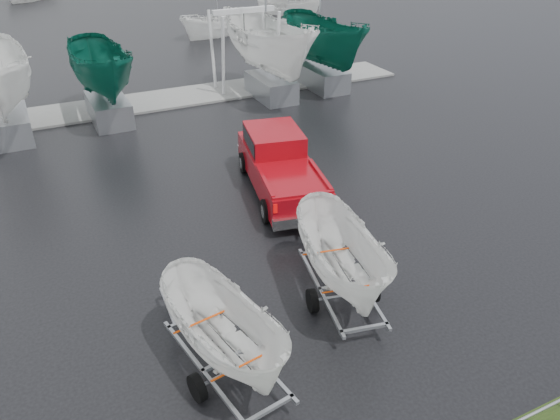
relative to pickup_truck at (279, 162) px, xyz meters
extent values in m
plane|color=black|center=(-2.98, -1.90, -1.00)|extent=(120.00, 120.00, 0.00)
cube|color=gray|center=(-2.98, 11.10, -0.95)|extent=(30.00, 3.00, 0.12)
cube|color=maroon|center=(-0.06, -0.31, -0.22)|extent=(3.06, 5.93, 0.93)
cube|color=maroon|center=(0.14, 0.70, 0.51)|extent=(2.22, 2.56, 0.83)
cube|color=black|center=(0.14, 0.70, 0.56)|extent=(2.20, 2.33, 0.54)
cube|color=silver|center=(-0.65, -3.12, -0.52)|extent=(1.96, 0.57, 0.34)
cylinder|color=black|center=(-0.59, 1.70, -0.61)|extent=(0.44, 0.82, 0.78)
cylinder|color=black|center=(1.22, 1.32, -0.61)|extent=(0.44, 0.82, 0.78)
cylinder|color=black|center=(-1.35, -1.93, -0.61)|extent=(0.44, 0.82, 0.78)
cylinder|color=black|center=(0.47, -2.31, -0.61)|extent=(0.44, 0.82, 0.78)
cube|color=#979A9F|center=(-1.84, -6.14, -0.55)|extent=(0.81, 3.54, 0.08)
cube|color=#979A9F|center=(-0.76, -6.36, -0.55)|extent=(0.81, 3.54, 0.08)
cylinder|color=#979A9F|center=(-1.34, -6.45, -0.70)|extent=(1.58, 0.40, 0.08)
cylinder|color=black|center=(-2.12, -6.28, -0.70)|extent=(0.30, 0.62, 0.60)
cylinder|color=black|center=(-0.56, -6.61, -0.70)|extent=(0.30, 0.62, 0.60)
imported|color=white|center=(-1.30, -6.25, 1.73)|extent=(2.01, 2.04, 4.49)
cube|color=#E14507|center=(-1.14, -5.47, 0.00)|extent=(1.53, 0.36, 0.03)
cube|color=#E14507|center=(-1.46, -7.03, 0.00)|extent=(1.53, 0.36, 0.03)
cube|color=#979A9F|center=(-5.35, -7.44, -0.55)|extent=(0.68, 3.56, 0.08)
cube|color=#979A9F|center=(-4.26, -7.25, -0.55)|extent=(0.68, 3.56, 0.08)
cylinder|color=#979A9F|center=(-4.77, -7.54, -0.70)|extent=(1.59, 0.35, 0.08)
cylinder|color=black|center=(-5.56, -7.68, -0.70)|extent=(0.28, 0.62, 0.60)
cylinder|color=black|center=(-3.98, -7.41, -0.70)|extent=(0.28, 0.62, 0.60)
imported|color=white|center=(-4.80, -7.35, 1.57)|extent=(1.81, 1.85, 4.16)
cube|color=#E14507|center=(-4.94, -6.56, 0.00)|extent=(1.54, 0.30, 0.03)
cube|color=#E14507|center=(-4.67, -8.14, 0.00)|extent=(1.54, 0.30, 0.03)
cylinder|color=silver|center=(1.91, 10.30, 1.00)|extent=(0.16, 0.58, 3.99)
cylinder|color=silver|center=(1.91, 11.90, 1.00)|extent=(0.16, 0.58, 3.99)
cylinder|color=silver|center=(4.91, 10.30, 1.00)|extent=(0.16, 0.58, 3.99)
cylinder|color=silver|center=(4.91, 11.90, 1.00)|extent=(0.16, 0.58, 3.99)
cube|color=silver|center=(3.41, 11.10, 3.00)|extent=(3.30, 0.25, 0.25)
cube|color=#979A9F|center=(-8.23, 9.10, -0.45)|extent=(1.60, 3.20, 1.10)
cube|color=#979A9F|center=(-4.08, 9.30, -0.45)|extent=(1.60, 3.20, 1.10)
imported|color=#0C5844|center=(-4.08, 9.30, 3.38)|extent=(2.47, 2.53, 6.56)
cube|color=#979A9F|center=(3.95, 9.10, -0.45)|extent=(1.60, 3.20, 1.10)
cube|color=#979A9F|center=(7.12, 9.40, -0.45)|extent=(1.60, 3.20, 1.10)
imported|color=white|center=(14.99, 29.09, -1.00)|extent=(3.33, 3.35, 6.31)
imported|color=white|center=(6.72, 24.23, -1.00)|extent=(3.61, 3.58, 7.05)
camera|label=1|loc=(-7.45, -15.41, 7.97)|focal=35.00mm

